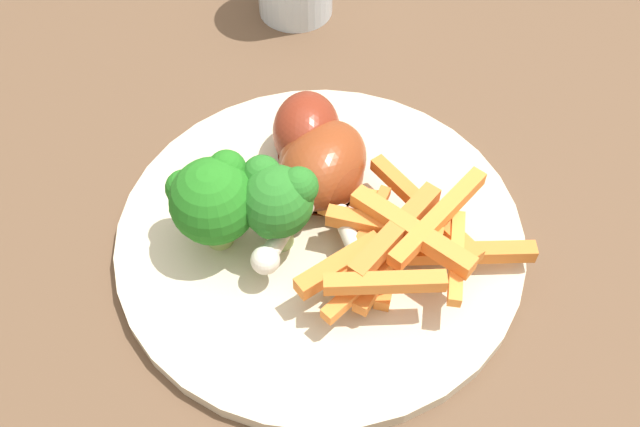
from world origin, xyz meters
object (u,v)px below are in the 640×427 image
(dining_table, at_px, (392,282))
(broccoli_floret_middle, at_px, (213,198))
(dinner_plate, at_px, (320,236))
(broccoli_floret_front, at_px, (275,200))
(chicken_drumstick_near, at_px, (306,135))
(carrot_fries_pile, at_px, (401,241))
(chicken_drumstick_extra, at_px, (323,172))
(chicken_drumstick_far, at_px, (321,170))

(dining_table, distance_m, broccoli_floret_middle, 0.23)
(dining_table, height_order, dinner_plate, dinner_plate)
(dinner_plate, relative_size, broccoli_floret_front, 4.17)
(chicken_drumstick_near, bearing_deg, dinner_plate, 111.77)
(carrot_fries_pile, distance_m, chicken_drumstick_near, 0.11)
(dinner_plate, distance_m, carrot_fries_pile, 0.07)
(dining_table, height_order, carrot_fries_pile, carrot_fries_pile)
(chicken_drumstick_extra, bearing_deg, dinner_plate, 99.48)
(broccoli_floret_front, xyz_separation_m, chicken_drumstick_far, (-0.02, -0.05, -0.02))
(dinner_plate, relative_size, broccoli_floret_middle, 3.96)
(broccoli_floret_middle, relative_size, chicken_drumstick_extra, 0.57)
(chicken_drumstick_far, xyz_separation_m, chicken_drumstick_extra, (-0.00, 0.00, -0.00))
(dining_table, xyz_separation_m, broccoli_floret_middle, (0.12, 0.08, 0.18))
(carrot_fries_pile, height_order, chicken_drumstick_far, chicken_drumstick_far)
(broccoli_floret_middle, relative_size, carrot_fries_pile, 0.48)
(broccoli_floret_front, bearing_deg, dining_table, -138.49)
(broccoli_floret_front, bearing_deg, chicken_drumstick_near, -90.84)
(dinner_plate, distance_m, chicken_drumstick_far, 0.05)
(chicken_drumstick_extra, bearing_deg, chicken_drumstick_near, -55.89)
(broccoli_floret_middle, height_order, carrot_fries_pile, broccoli_floret_middle)
(broccoli_floret_front, height_order, chicken_drumstick_extra, broccoli_floret_front)
(dinner_plate, height_order, chicken_drumstick_extra, chicken_drumstick_extra)
(broccoli_floret_front, distance_m, chicken_drumstick_extra, 0.06)
(broccoli_floret_middle, bearing_deg, carrot_fries_pile, -176.88)
(chicken_drumstick_near, bearing_deg, broccoli_floret_middle, 64.09)
(chicken_drumstick_near, distance_m, chicken_drumstick_far, 0.03)
(broccoli_floret_middle, distance_m, chicken_drumstick_near, 0.09)
(chicken_drumstick_extra, bearing_deg, broccoli_floret_middle, 42.38)
(broccoli_floret_front, height_order, broccoli_floret_middle, broccoli_floret_middle)
(broccoli_floret_front, height_order, chicken_drumstick_far, broccoli_floret_front)
(carrot_fries_pile, xyz_separation_m, chicken_drumstick_far, (0.06, -0.05, -0.00))
(broccoli_floret_middle, xyz_separation_m, chicken_drumstick_extra, (-0.06, -0.06, -0.02))
(broccoli_floret_front, bearing_deg, chicken_drumstick_far, -111.29)
(dinner_plate, height_order, broccoli_floret_middle, broccoli_floret_middle)
(broccoli_floret_front, xyz_separation_m, chicken_drumstick_near, (-0.00, -0.08, -0.02))
(dining_table, distance_m, chicken_drumstick_near, 0.18)
(chicken_drumstick_near, bearing_deg, chicken_drumstick_far, 121.55)
(chicken_drumstick_far, relative_size, chicken_drumstick_extra, 1.10)
(carrot_fries_pile, bearing_deg, broccoli_floret_middle, 3.12)
(dinner_plate, xyz_separation_m, broccoli_floret_middle, (0.07, 0.02, 0.05))
(broccoli_floret_front, distance_m, carrot_fries_pile, 0.09)
(chicken_drumstick_extra, bearing_deg, dining_table, -159.38)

